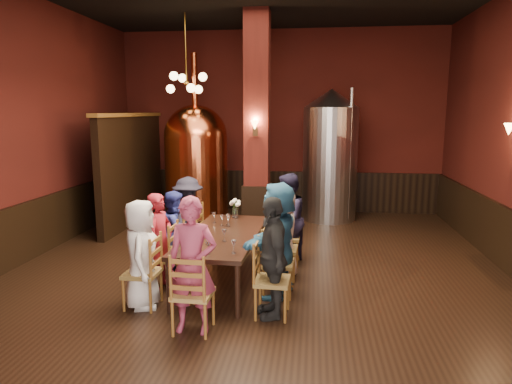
# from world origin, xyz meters

# --- Properties ---
(room) EXTENTS (10.00, 10.02, 4.50)m
(room) POSITION_xyz_m (0.00, 0.00, 2.25)
(room) COLOR black
(room) RESTS_ON ground
(wainscot_back) EXTENTS (7.90, 0.08, 1.00)m
(wainscot_back) POSITION_xyz_m (0.00, 4.96, 0.50)
(wainscot_back) COLOR black
(wainscot_back) RESTS_ON ground
(wainscot_left) EXTENTS (0.08, 9.90, 1.00)m
(wainscot_left) POSITION_xyz_m (-3.96, 0.00, 0.50)
(wainscot_left) COLOR black
(wainscot_left) RESTS_ON ground
(column) EXTENTS (0.58, 0.58, 4.50)m
(column) POSITION_xyz_m (-0.30, 2.80, 2.25)
(column) COLOR #48140F
(column) RESTS_ON ground
(partition) EXTENTS (0.22, 3.50, 2.40)m
(partition) POSITION_xyz_m (-3.20, 3.20, 1.20)
(partition) COLOR black
(partition) RESTS_ON ground
(pendant_cluster) EXTENTS (0.90, 0.90, 1.70)m
(pendant_cluster) POSITION_xyz_m (-1.80, 2.90, 3.10)
(pendant_cluster) COLOR #A57226
(pendant_cluster) RESTS_ON room
(sconce_column) EXTENTS (0.20, 0.20, 0.36)m
(sconce_column) POSITION_xyz_m (-0.30, 2.50, 2.20)
(sconce_column) COLOR black
(sconce_column) RESTS_ON column
(dining_table) EXTENTS (1.08, 2.43, 0.75)m
(dining_table) POSITION_xyz_m (-0.42, -0.23, 0.69)
(dining_table) COLOR black
(dining_table) RESTS_ON ground
(chair_0) EXTENTS (0.47, 0.47, 0.92)m
(chair_0) POSITION_xyz_m (-1.30, -1.20, 0.46)
(chair_0) COLOR brown
(chair_0) RESTS_ON ground
(person_0) EXTENTS (0.60, 0.78, 1.42)m
(person_0) POSITION_xyz_m (-1.30, -1.20, 0.71)
(person_0) COLOR white
(person_0) RESTS_ON ground
(chair_1) EXTENTS (0.47, 0.47, 0.92)m
(chair_1) POSITION_xyz_m (-1.28, -0.53, 0.46)
(chair_1) COLOR brown
(chair_1) RESTS_ON ground
(person_1) EXTENTS (0.44, 0.57, 1.38)m
(person_1) POSITION_xyz_m (-1.28, -0.53, 0.69)
(person_1) COLOR maroon
(person_1) RESTS_ON ground
(chair_2) EXTENTS (0.47, 0.47, 0.92)m
(chair_2) POSITION_xyz_m (-1.26, 0.13, 0.46)
(chair_2) COLOR brown
(chair_2) RESTS_ON ground
(person_2) EXTENTS (0.41, 0.68, 1.30)m
(person_2) POSITION_xyz_m (-1.26, 0.13, 0.65)
(person_2) COLOR navy
(person_2) RESTS_ON ground
(chair_3) EXTENTS (0.47, 0.47, 0.92)m
(chair_3) POSITION_xyz_m (-1.24, 0.80, 0.46)
(chair_3) COLOR brown
(chair_3) RESTS_ON ground
(person_3) EXTENTS (0.57, 0.94, 1.43)m
(person_3) POSITION_xyz_m (-1.24, 0.80, 0.71)
(person_3) COLOR black
(person_3) RESTS_ON ground
(chair_4) EXTENTS (0.47, 0.47, 0.92)m
(chair_4) POSITION_xyz_m (0.39, -1.26, 0.46)
(chair_4) COLOR brown
(chair_4) RESTS_ON ground
(person_4) EXTENTS (0.59, 0.95, 1.51)m
(person_4) POSITION_xyz_m (0.39, -1.26, 0.76)
(person_4) COLOR black
(person_4) RESTS_ON ground
(chair_5) EXTENTS (0.47, 0.47, 0.92)m
(chair_5) POSITION_xyz_m (0.42, -0.59, 0.46)
(chair_5) COLOR brown
(chair_5) RESTS_ON ground
(person_5) EXTENTS (0.85, 1.55, 1.59)m
(person_5) POSITION_xyz_m (0.42, -0.59, 0.80)
(person_5) COLOR #2F688E
(person_5) RESTS_ON ground
(chair_6) EXTENTS (0.47, 0.47, 0.92)m
(chair_6) POSITION_xyz_m (0.44, 0.07, 0.46)
(chair_6) COLOR brown
(chair_6) RESTS_ON ground
(person_6) EXTENTS (0.46, 0.69, 1.39)m
(person_6) POSITION_xyz_m (0.44, 0.07, 0.70)
(person_6) COLOR silver
(person_6) RESTS_ON ground
(chair_7) EXTENTS (0.47, 0.47, 0.92)m
(chair_7) POSITION_xyz_m (0.46, 0.74, 0.46)
(chair_7) COLOR brown
(chair_7) RESTS_ON ground
(person_7) EXTENTS (0.53, 0.80, 1.52)m
(person_7) POSITION_xyz_m (0.46, 0.74, 0.76)
(person_7) COLOR black
(person_7) RESTS_ON ground
(chair_8) EXTENTS (0.47, 0.47, 0.92)m
(chair_8) POSITION_xyz_m (-0.47, -1.78, 0.46)
(chair_8) COLOR brown
(chair_8) RESTS_ON ground
(person_8) EXTENTS (0.58, 0.38, 1.59)m
(person_8) POSITION_xyz_m (-0.47, -1.78, 0.79)
(person_8) COLOR #94314C
(person_8) RESTS_ON ground
(copper_kettle) EXTENTS (1.68, 1.68, 3.77)m
(copper_kettle) POSITION_xyz_m (-1.78, 3.49, 1.38)
(copper_kettle) COLOR black
(copper_kettle) RESTS_ON ground
(steel_vessel) EXTENTS (1.61, 1.61, 3.02)m
(steel_vessel) POSITION_xyz_m (1.25, 4.08, 1.51)
(steel_vessel) COLOR #B2B2B7
(steel_vessel) RESTS_ON ground
(rose_vase) EXTENTS (0.19, 0.19, 0.33)m
(rose_vase) POSITION_xyz_m (-0.42, 0.77, 0.97)
(rose_vase) COLOR white
(rose_vase) RESTS_ON dining_table
(wine_glass_0) EXTENTS (0.07, 0.07, 0.17)m
(wine_glass_0) POSITION_xyz_m (-0.42, -1.21, 0.83)
(wine_glass_0) COLOR white
(wine_glass_0) RESTS_ON dining_table
(wine_glass_1) EXTENTS (0.07, 0.07, 0.17)m
(wine_glass_1) POSITION_xyz_m (-0.33, -0.64, 0.83)
(wine_glass_1) COLOR white
(wine_glass_1) RESTS_ON dining_table
(wine_glass_2) EXTENTS (0.07, 0.07, 0.17)m
(wine_glass_2) POSITION_xyz_m (-0.46, 0.30, 0.83)
(wine_glass_2) COLOR white
(wine_glass_2) RESTS_ON dining_table
(wine_glass_3) EXTENTS (0.07, 0.07, 0.17)m
(wine_glass_3) POSITION_xyz_m (-0.53, -0.82, 0.83)
(wine_glass_3) COLOR white
(wine_glass_3) RESTS_ON dining_table
(wine_glass_4) EXTENTS (0.07, 0.07, 0.17)m
(wine_glass_4) POSITION_xyz_m (-0.69, 0.38, 0.83)
(wine_glass_4) COLOR white
(wine_glass_4) RESTS_ON dining_table
(wine_glass_5) EXTENTS (0.07, 0.07, 0.17)m
(wine_glass_5) POSITION_xyz_m (-0.53, 0.22, 0.83)
(wine_glass_5) COLOR white
(wine_glass_5) RESTS_ON dining_table
(wine_glass_6) EXTENTS (0.07, 0.07, 0.17)m
(wine_glass_6) POSITION_xyz_m (-0.43, 0.17, 0.83)
(wine_glass_6) COLOR white
(wine_glass_6) RESTS_ON dining_table
(wine_glass_7) EXTENTS (0.07, 0.07, 0.17)m
(wine_glass_7) POSITION_xyz_m (-0.11, -1.14, 0.83)
(wine_glass_7) COLOR white
(wine_glass_7) RESTS_ON dining_table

